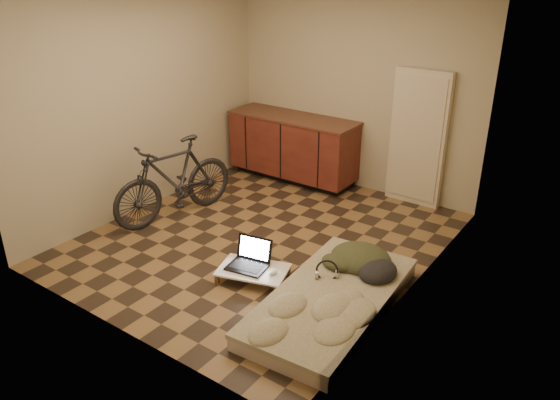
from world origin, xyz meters
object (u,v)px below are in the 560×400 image
Objects in this scene: lap_desk at (253,270)px; laptop at (249,261)px; bicycle at (174,176)px; futon at (331,301)px.

laptop reaches higher than lap_desk.
bicycle reaches higher than futon.
laptop is (-0.95, 0.02, 0.08)m from futon.
futon is at bearing -1.02° from bicycle.
laptop is (1.55, -0.53, -0.37)m from bicycle.
futon reaches higher than lap_desk.
futon is (2.50, -0.54, -0.45)m from bicycle.
lap_desk is (-0.88, -0.02, 0.01)m from futon.
futon is at bearing -15.99° from lap_desk.
futon is 4.65× the size of laptop.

